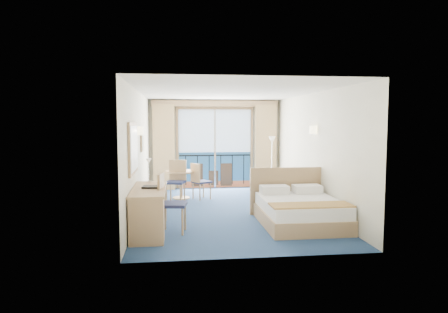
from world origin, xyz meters
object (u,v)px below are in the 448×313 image
Objects in this scene: floor_lamp at (272,150)px; table_chair_b at (176,178)px; nightstand at (303,197)px; table_chair_a at (199,179)px; armchair at (272,182)px; desk at (147,214)px; bed at (299,210)px; round_table at (181,177)px; desk_chair at (168,199)px.

table_chair_b is (-2.78, -1.21, -0.62)m from floor_lamp.
table_chair_a reaches higher than nightstand.
nightstand is at bearing 87.00° from armchair.
nightstand is 4.08m from desk.
bed is at bearing -110.77° from nightstand.
armchair is 1.02m from floor_lamp.
table_chair_b is at bearing 3.93° from armchair.
desk is 2.13× the size of round_table.
desk is at bearing -166.23° from bed.
table_chair_b is (-0.59, -0.19, 0.06)m from table_chair_a.
floor_lamp reaches higher than round_table.
desk is 1.66× the size of table_chair_b.
table_chair_a reaches higher than round_table.
desk_chair reaches higher than table_chair_a.
round_table reaches higher than nightstand.
desk is at bearing 132.90° from table_chair_a.
table_chair_a is at bearing 150.64° from nightstand.
table_chair_b reaches higher than armchair.
desk_chair is at bearing 50.95° from desk.
floor_lamp is at bearing 17.38° from round_table.
floor_lamp is 1.95× the size of round_table.
armchair is 4.60m from desk_chair.
nightstand is at bearing -149.17° from table_chair_a.
desk_chair is at bearing 136.61° from table_chair_a.
desk_chair is (0.35, 0.43, 0.16)m from desk.
table_chair_a is 0.90× the size of table_chair_b.
floor_lamp is 5.63m from desk.
armchair is at bearing -29.92° from desk_chair.
table_chair_b reaches higher than round_table.
table_chair_a is (0.74, 3.07, -0.08)m from desk_chair.
armchair is 0.68× the size of table_chair_b.
bed is 3.76m from round_table.
bed is 1.54m from nightstand.
bed is 3.93m from floor_lamp.
nightstand is at bearing -85.57° from floor_lamp.
desk reaches higher than round_table.
floor_lamp reaches higher than table_chair_b.
round_table is at bearing 88.37° from table_chair_b.
floor_lamp is (-0.18, 2.36, 0.95)m from nightstand.
desk is (-3.28, -4.51, -0.76)m from floor_lamp.
nightstand is (0.55, 1.44, -0.02)m from bed.
bed is 1.22× the size of floor_lamp.
armchair is at bearing 98.36° from nightstand.
nightstand is 3.19m from table_chair_b.
desk_chair is (-3.12, -1.73, 0.35)m from nightstand.
bed is at bearing -176.43° from table_chair_a.
desk is 3.66m from table_chair_a.
desk_chair reaches higher than desk.
desk_chair is 3.27m from round_table.
nightstand is 2.74m from table_chair_a.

